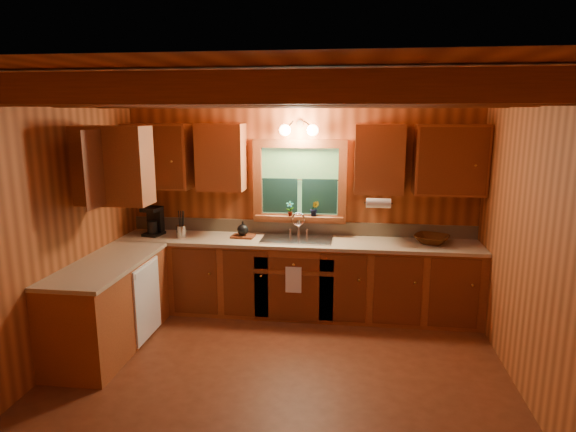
# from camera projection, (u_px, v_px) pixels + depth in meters

# --- Properties ---
(room) EXTENTS (4.20, 4.20, 4.20)m
(room) POSITION_uv_depth(u_px,v_px,m) (275.00, 241.00, 4.10)
(room) COLOR #5B2A16
(room) RESTS_ON ground
(ceiling_beams) EXTENTS (4.20, 2.54, 0.18)m
(ceiling_beams) POSITION_uv_depth(u_px,v_px,m) (275.00, 95.00, 3.86)
(ceiling_beams) COLOR brown
(ceiling_beams) RESTS_ON room
(base_cabinets) EXTENTS (4.20, 2.22, 0.86)m
(base_cabinets) POSITION_uv_depth(u_px,v_px,m) (251.00, 285.00, 5.59)
(base_cabinets) COLOR brown
(base_cabinets) RESTS_ON ground
(countertop) EXTENTS (4.20, 2.24, 0.04)m
(countertop) POSITION_uv_depth(u_px,v_px,m) (251.00, 247.00, 5.50)
(countertop) COLOR tan
(countertop) RESTS_ON base_cabinets
(backsplash) EXTENTS (4.20, 0.02, 0.16)m
(backsplash) POSITION_uv_depth(u_px,v_px,m) (300.00, 227.00, 6.00)
(backsplash) COLOR tan
(backsplash) RESTS_ON room
(dishwasher_panel) EXTENTS (0.02, 0.60, 0.80)m
(dishwasher_panel) POSITION_uv_depth(u_px,v_px,m) (147.00, 300.00, 5.13)
(dishwasher_panel) COLOR white
(dishwasher_panel) RESTS_ON base_cabinets
(upper_cabinets) EXTENTS (4.19, 1.77, 0.78)m
(upper_cabinets) POSITION_uv_depth(u_px,v_px,m) (245.00, 160.00, 5.44)
(upper_cabinets) COLOR brown
(upper_cabinets) RESTS_ON room
(window) EXTENTS (1.12, 0.08, 1.00)m
(window) POSITION_uv_depth(u_px,v_px,m) (300.00, 183.00, 5.86)
(window) COLOR brown
(window) RESTS_ON room
(window_sill) EXTENTS (1.06, 0.14, 0.04)m
(window_sill) POSITION_uv_depth(u_px,v_px,m) (299.00, 217.00, 5.90)
(window_sill) COLOR brown
(window_sill) RESTS_ON room
(wall_sconce) EXTENTS (0.45, 0.21, 0.17)m
(wall_sconce) POSITION_uv_depth(u_px,v_px,m) (299.00, 130.00, 5.62)
(wall_sconce) COLOR black
(wall_sconce) RESTS_ON room
(paper_towel_roll) EXTENTS (0.27, 0.11, 0.11)m
(paper_towel_roll) POSITION_uv_depth(u_px,v_px,m) (378.00, 203.00, 5.45)
(paper_towel_roll) COLOR white
(paper_towel_roll) RESTS_ON upper_cabinets
(dish_towel) EXTENTS (0.18, 0.01, 0.30)m
(dish_towel) POSITION_uv_depth(u_px,v_px,m) (293.00, 280.00, 5.49)
(dish_towel) COLOR white
(dish_towel) RESTS_ON base_cabinets
(sink) EXTENTS (0.82, 0.48, 0.43)m
(sink) POSITION_uv_depth(u_px,v_px,m) (297.00, 243.00, 5.75)
(sink) COLOR silver
(sink) RESTS_ON countertop
(coffee_maker) EXTENTS (0.19, 0.25, 0.34)m
(coffee_maker) POSITION_uv_depth(u_px,v_px,m) (154.00, 221.00, 5.94)
(coffee_maker) COLOR black
(coffee_maker) RESTS_ON countertop
(utensil_crock) EXTENTS (0.11, 0.11, 0.32)m
(utensil_crock) POSITION_uv_depth(u_px,v_px,m) (181.00, 231.00, 5.83)
(utensil_crock) COLOR silver
(utensil_crock) RESTS_ON countertop
(cutting_board) EXTENTS (0.28, 0.21, 0.02)m
(cutting_board) POSITION_uv_depth(u_px,v_px,m) (243.00, 236.00, 5.84)
(cutting_board) COLOR #602A14
(cutting_board) RESTS_ON countertop
(teakettle) EXTENTS (0.14, 0.14, 0.17)m
(teakettle) POSITION_uv_depth(u_px,v_px,m) (243.00, 230.00, 5.82)
(teakettle) COLOR black
(teakettle) RESTS_ON cutting_board
(wicker_basket) EXTENTS (0.50, 0.50, 0.09)m
(wicker_basket) POSITION_uv_depth(u_px,v_px,m) (432.00, 239.00, 5.57)
(wicker_basket) COLOR #48230C
(wicker_basket) RESTS_ON countertop
(potted_plant_left) EXTENTS (0.10, 0.08, 0.18)m
(potted_plant_left) POSITION_uv_depth(u_px,v_px,m) (290.00, 209.00, 5.86)
(potted_plant_left) COLOR #602A14
(potted_plant_left) RESTS_ON window_sill
(potted_plant_right) EXTENTS (0.11, 0.09, 0.19)m
(potted_plant_right) POSITION_uv_depth(u_px,v_px,m) (315.00, 209.00, 5.85)
(potted_plant_right) COLOR #602A14
(potted_plant_right) RESTS_ON window_sill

